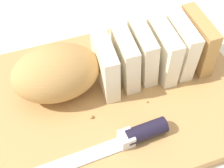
{
  "coord_description": "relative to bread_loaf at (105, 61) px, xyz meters",
  "views": [
    {
      "loc": [
        -0.11,
        -0.29,
        0.44
      ],
      "look_at": [
        0.0,
        0.0,
        0.05
      ],
      "focal_mm": 51.54,
      "sensor_mm": 36.0,
      "label": 1
    }
  ],
  "objects": [
    {
      "name": "ground_plane",
      "position": [
        -0.0,
        -0.04,
        -0.07
      ],
      "size": [
        3.0,
        3.0,
        0.0
      ],
      "primitive_type": "plane",
      "color": "silver"
    },
    {
      "name": "crumb_near_loaf",
      "position": [
        -0.05,
        -0.07,
        -0.04
      ],
      "size": [
        0.01,
        0.01,
        0.01
      ],
      "primitive_type": "sphere",
      "color": "tan",
      "rests_on": "cutting_board"
    },
    {
      "name": "bread_knife",
      "position": [
        -0.01,
        -0.12,
        -0.03
      ],
      "size": [
        0.25,
        0.03,
        0.02
      ],
      "rotation": [
        0.0,
        0.0,
        3.18
      ],
      "color": "silver",
      "rests_on": "cutting_board"
    },
    {
      "name": "bread_loaf",
      "position": [
        0.0,
        0.0,
        0.0
      ],
      "size": [
        0.32,
        0.11,
        0.09
      ],
      "rotation": [
        0.0,
        0.0,
        -0.03
      ],
      "color": "tan",
      "rests_on": "cutting_board"
    },
    {
      "name": "crumb_stray_left",
      "position": [
        -0.01,
        0.02,
        -0.04
      ],
      "size": [
        0.01,
        0.01,
        0.01
      ],
      "primitive_type": "sphere",
      "color": "tan",
      "rests_on": "cutting_board"
    },
    {
      "name": "cutting_board",
      "position": [
        -0.0,
        -0.04,
        -0.06
      ],
      "size": [
        0.44,
        0.31,
        0.02
      ],
      "primitive_type": "cube",
      "rotation": [
        0.0,
        0.0,
        -0.01
      ],
      "color": "tan",
      "rests_on": "ground_plane"
    },
    {
      "name": "crumb_near_knife",
      "position": [
        0.05,
        -0.07,
        -0.04
      ],
      "size": [
        0.0,
        0.0,
        0.0
      ],
      "primitive_type": "sphere",
      "color": "tan",
      "rests_on": "cutting_board"
    }
  ]
}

